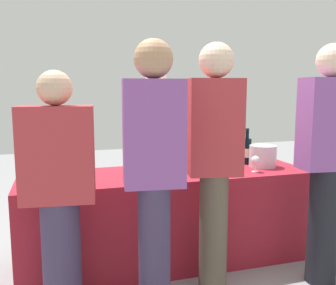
% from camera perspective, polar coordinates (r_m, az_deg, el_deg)
% --- Properties ---
extents(ground_plane, '(12.00, 12.00, 0.00)m').
position_cam_1_polar(ground_plane, '(3.32, 0.00, -17.57)').
color(ground_plane, gray).
extents(tasting_table, '(2.37, 0.71, 0.76)m').
position_cam_1_polar(tasting_table, '(3.17, 0.00, -11.36)').
color(tasting_table, maroon).
rests_on(tasting_table, ground_plane).
extents(wine_bottle_0, '(0.07, 0.07, 0.31)m').
position_cam_1_polar(wine_bottle_0, '(3.14, -2.88, -2.29)').
color(wine_bottle_0, black).
rests_on(wine_bottle_0, tasting_table).
extents(wine_bottle_1, '(0.07, 0.07, 0.32)m').
position_cam_1_polar(wine_bottle_1, '(3.23, 4.68, -1.92)').
color(wine_bottle_1, black).
rests_on(wine_bottle_1, tasting_table).
extents(wine_bottle_2, '(0.07, 0.07, 0.30)m').
position_cam_1_polar(wine_bottle_2, '(3.31, 5.80, -1.73)').
color(wine_bottle_2, black).
rests_on(wine_bottle_2, tasting_table).
extents(wine_bottle_3, '(0.08, 0.08, 0.30)m').
position_cam_1_polar(wine_bottle_3, '(3.33, 7.82, -1.80)').
color(wine_bottle_3, black).
rests_on(wine_bottle_3, tasting_table).
extents(wine_bottle_4, '(0.07, 0.07, 0.32)m').
position_cam_1_polar(wine_bottle_4, '(3.35, 9.36, -1.58)').
color(wine_bottle_4, black).
rests_on(wine_bottle_4, tasting_table).
extents(wine_bottle_5, '(0.08, 0.08, 0.33)m').
position_cam_1_polar(wine_bottle_5, '(3.46, 12.05, -1.28)').
color(wine_bottle_5, black).
rests_on(wine_bottle_5, tasting_table).
extents(wine_glass_0, '(0.06, 0.06, 0.14)m').
position_cam_1_polar(wine_glass_0, '(3.14, 8.15, -2.53)').
color(wine_glass_0, silver).
rests_on(wine_glass_0, tasting_table).
extents(wine_glass_1, '(0.07, 0.07, 0.13)m').
position_cam_1_polar(wine_glass_1, '(3.22, 10.50, -2.45)').
color(wine_glass_1, silver).
rests_on(wine_glass_1, tasting_table).
extents(wine_glass_2, '(0.07, 0.07, 0.14)m').
position_cam_1_polar(wine_glass_2, '(3.15, 13.33, -2.74)').
color(wine_glass_2, silver).
rests_on(wine_glass_2, tasting_table).
extents(ice_bucket, '(0.24, 0.24, 0.19)m').
position_cam_1_polar(ice_bucket, '(3.38, 14.39, -2.03)').
color(ice_bucket, silver).
rests_on(ice_bucket, tasting_table).
extents(server_pouring, '(0.42, 0.27, 1.63)m').
position_cam_1_polar(server_pouring, '(3.67, -1.79, -0.65)').
color(server_pouring, black).
rests_on(server_pouring, ground_plane).
extents(guest_0, '(0.46, 0.29, 1.56)m').
position_cam_1_polar(guest_0, '(2.36, -16.46, -7.22)').
color(guest_0, '#3F3351').
rests_on(guest_0, ground_plane).
extents(guest_1, '(0.39, 0.25, 1.74)m').
position_cam_1_polar(guest_1, '(2.25, -2.17, -4.14)').
color(guest_1, '#3F3351').
rests_on(guest_1, ground_plane).
extents(guest_2, '(0.39, 0.26, 1.75)m').
position_cam_1_polar(guest_2, '(2.53, 7.18, -2.49)').
color(guest_2, brown).
rests_on(guest_2, ground_plane).
extents(guest_3, '(0.43, 0.26, 1.76)m').
position_cam_1_polar(guest_3, '(2.91, 23.36, -1.94)').
color(guest_3, black).
rests_on(guest_3, ground_plane).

